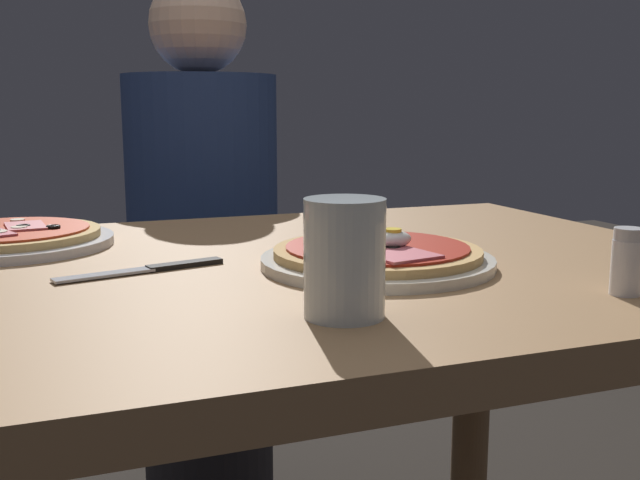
% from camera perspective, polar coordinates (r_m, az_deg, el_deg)
% --- Properties ---
extents(dining_table, '(1.19, 0.77, 0.73)m').
position_cam_1_polar(dining_table, '(0.91, -6.01, -9.27)').
color(dining_table, '#9E754C').
rests_on(dining_table, ground).
extents(pizza_foreground, '(0.27, 0.27, 0.05)m').
position_cam_1_polar(pizza_foreground, '(0.87, 4.42, -1.26)').
color(pizza_foreground, silver).
rests_on(pizza_foreground, dining_table).
extents(pizza_across_left, '(0.27, 0.27, 0.03)m').
position_cam_1_polar(pizza_across_left, '(1.07, -22.73, 0.13)').
color(pizza_across_left, white).
rests_on(pizza_across_left, dining_table).
extents(water_glass_near, '(0.07, 0.07, 0.11)m').
position_cam_1_polar(water_glass_near, '(0.65, 1.89, -1.98)').
color(water_glass_near, silver).
rests_on(water_glass_near, dining_table).
extents(knife, '(0.19, 0.06, 0.01)m').
position_cam_1_polar(knife, '(0.86, -12.63, -2.13)').
color(knife, silver).
rests_on(knife, dining_table).
extents(salt_shaker, '(0.03, 0.03, 0.07)m').
position_cam_1_polar(salt_shaker, '(0.79, 22.42, -1.57)').
color(salt_shaker, white).
rests_on(salt_shaker, dining_table).
extents(diner_person, '(0.32, 0.32, 1.18)m').
position_cam_1_polar(diner_person, '(1.64, -8.82, -2.44)').
color(diner_person, black).
rests_on(diner_person, ground).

